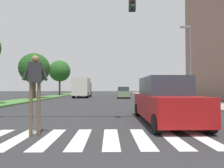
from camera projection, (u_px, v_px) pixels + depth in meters
The scene contains 12 objects.
ground_plane at pixel (104, 98), 26.22m from camera, with size 140.00×140.00×0.00m, color #2D2D30.
crosswalk at pixel (80, 138), 5.10m from camera, with size 7.65×2.20×0.01m.
median_strip at pixel (39, 98), 24.09m from camera, with size 3.30×64.00×0.15m, color #477A38.
tree_far at pixel (35, 68), 23.63m from camera, with size 4.03×4.03×6.09m.
tree_distant at pixel (60, 71), 35.24m from camera, with size 4.26×4.26×6.98m.
sidewalk_right at pixel (170, 98), 24.37m from camera, with size 3.00×64.00×0.15m, color #9E9991.
street_lamp_right at pixel (189, 57), 17.11m from camera, with size 1.02×0.24×7.50m.
pedestrian_performer at pixel (35, 82), 5.38m from camera, with size 0.73×0.35×2.49m.
suv_crossing at pixel (164, 101), 7.57m from camera, with size 1.98×4.61×1.97m.
sedan_midblock at pixel (124, 93), 26.82m from camera, with size 2.23×4.43×1.72m.
sedan_distant at pixel (122, 92), 37.22m from camera, with size 1.99×4.24×1.74m.
truck_box_delivery at pixel (82, 87), 28.31m from camera, with size 2.40×6.20×3.10m.
Camera 1 is at (0.85, 3.72, 1.47)m, focal length 27.94 mm.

